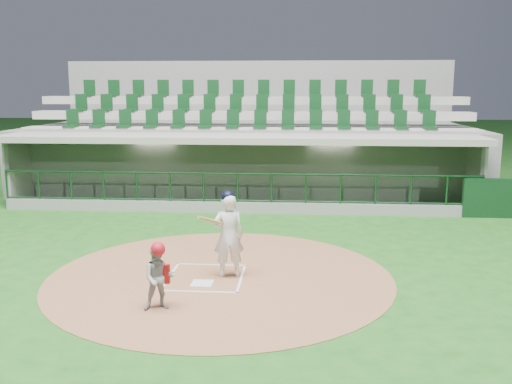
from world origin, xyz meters
TOP-DOWN VIEW (x-y plane):
  - ground at (0.00, 0.00)m, footprint 120.00×120.00m
  - dirt_circle at (0.30, -0.20)m, footprint 7.20×7.20m
  - home_plate at (0.00, -0.70)m, footprint 0.43×0.43m
  - batter_box_chalk at (0.00, -0.30)m, footprint 1.55×1.80m
  - dugout_structure at (0.06, 7.85)m, footprint 16.40×3.70m
  - seating_deck at (0.00, 10.91)m, footprint 17.00×6.72m
  - batter at (0.47, -0.19)m, footprint 0.90×0.92m
  - catcher at (-0.53, -2.05)m, footprint 0.66×0.58m

SIDE VIEW (x-z plane):
  - ground at x=0.00m, z-range 0.00..0.00m
  - dirt_circle at x=0.30m, z-range 0.00..0.01m
  - batter_box_chalk at x=0.00m, z-range 0.01..0.02m
  - home_plate at x=0.00m, z-range 0.01..0.03m
  - catcher at x=-0.53m, z-range 0.00..1.24m
  - batter at x=0.47m, z-range 0.01..1.84m
  - dugout_structure at x=0.06m, z-range -0.54..2.46m
  - seating_deck at x=0.00m, z-range -1.15..4.00m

